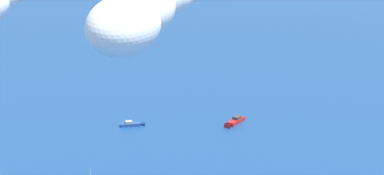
# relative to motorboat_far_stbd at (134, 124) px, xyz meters

# --- Properties ---
(motorboat_far_stbd) EXTENTS (5.38, 1.80, 1.53)m
(motorboat_far_stbd) POSITION_rel_motorboat_far_stbd_xyz_m (0.00, 0.00, 0.00)
(motorboat_far_stbd) COLOR #23478C
(motorboat_far_stbd) RESTS_ON ground_plane
(motorboat_ahead) EXTENTS (5.86, 5.42, 1.85)m
(motorboat_ahead) POSITION_rel_motorboat_far_stbd_xyz_m (21.34, -4.69, 0.08)
(motorboat_ahead) COLOR #B21E1E
(motorboat_ahead) RESTS_ON ground_plane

